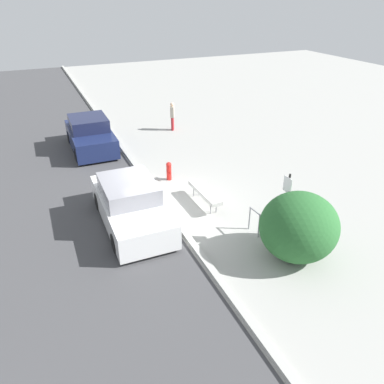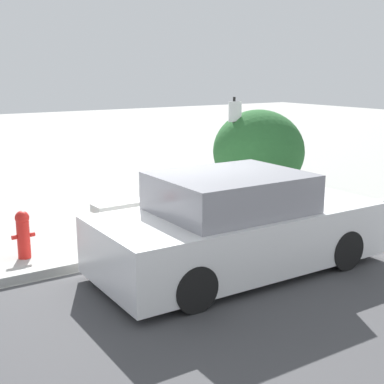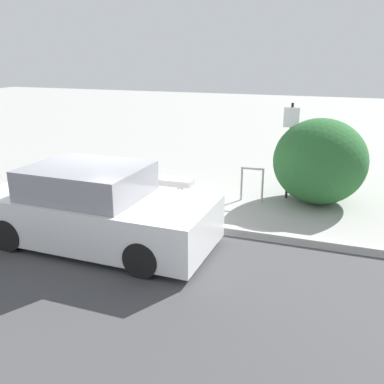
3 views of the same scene
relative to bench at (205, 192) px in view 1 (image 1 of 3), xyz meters
name	(u,v)px [view 1 (image 1 of 3)]	position (x,y,z in m)	size (l,w,h in m)	color
ground_plane	(166,210)	(-0.18, -1.40, -0.47)	(60.00, 60.00, 0.00)	#9E9E99
road_strip	(7,245)	(-0.18, -6.55, -0.47)	(60.00, 10.00, 0.01)	#424244
curb	(166,208)	(-0.18, -1.40, -0.41)	(60.00, 0.20, 0.13)	#A8A8A3
bench	(205,192)	(0.00, 0.00, 0.00)	(1.95, 0.45, 0.55)	gray
bike_rack	(254,219)	(2.26, 0.65, 0.03)	(0.55, 0.09, 0.83)	#99999E
sign_post	(286,203)	(3.02, 1.16, 0.91)	(0.36, 0.08, 2.30)	black
fire_hydrant	(169,170)	(-2.36, -0.47, -0.06)	(0.36, 0.22, 0.77)	red
shrub_hedge	(299,227)	(3.73, 1.12, 0.52)	(2.14, 2.23, 1.99)	#28602D
pedestrian	(172,115)	(-8.02, 1.85, 0.34)	(0.39, 0.32, 1.52)	maroon
parked_car_near	(131,205)	(0.11, -2.71, 0.19)	(4.30, 1.90, 1.47)	black
parked_car_far	(90,135)	(-7.02, -2.73, 0.21)	(4.06, 1.93, 1.53)	black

